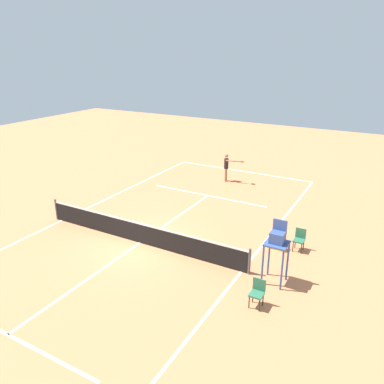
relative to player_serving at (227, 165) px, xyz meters
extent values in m
plane|color=#D37A4C|center=(-0.12, 9.49, -1.08)|extent=(60.00, 60.00, 0.00)
cube|color=white|center=(-0.12, -2.48, -1.08)|extent=(9.56, 0.10, 0.01)
cube|color=white|center=(-4.90, 9.49, -1.08)|extent=(0.10, 23.94, 0.01)
cube|color=white|center=(4.66, 9.49, -1.08)|extent=(0.10, 23.94, 0.01)
cube|color=white|center=(-0.12, 2.90, -1.08)|extent=(7.17, 0.10, 0.01)
cube|color=white|center=(-0.12, 16.07, -1.08)|extent=(7.17, 0.10, 0.01)
cube|color=white|center=(-0.12, 9.49, -1.08)|extent=(0.10, 13.16, 0.01)
cylinder|color=#4C4C51|center=(-5.20, 9.49, -0.55)|extent=(0.10, 0.10, 1.07)
cylinder|color=#4C4C51|center=(4.96, 9.49, -0.55)|extent=(0.10, 0.10, 1.07)
cube|color=black|center=(-0.12, 9.49, -0.63)|extent=(10.16, 0.03, 0.91)
cube|color=white|center=(-0.12, 9.49, -0.15)|extent=(10.16, 0.04, 0.06)
cylinder|color=#9E704C|center=(0.07, -0.09, -0.66)|extent=(0.12, 0.12, 0.84)
cylinder|color=#9E704C|center=(0.03, 0.10, -0.66)|extent=(0.12, 0.12, 0.84)
cylinder|color=black|center=(0.05, 0.00, 0.09)|extent=(0.28, 0.28, 0.66)
sphere|color=#9E704C|center=(0.05, 0.00, 0.60)|extent=(0.24, 0.24, 0.24)
cylinder|color=#9E704C|center=(0.09, -0.18, 0.12)|extent=(0.09, 0.09, 0.58)
cylinder|color=#9E704C|center=(-0.27, 0.12, 0.34)|extent=(0.59, 0.22, 0.09)
cylinder|color=black|center=(-0.69, 0.03, 0.34)|extent=(0.26, 0.09, 0.04)
ellipsoid|color=red|center=(-0.97, -0.04, 0.34)|extent=(0.37, 0.34, 0.04)
sphere|color=#CCE033|center=(-0.78, 1.72, -1.05)|extent=(0.07, 0.07, 0.07)
cylinder|color=#38518C|center=(-6.53, 9.88, -0.31)|extent=(0.07, 0.07, 1.55)
cylinder|color=#38518C|center=(-5.83, 9.88, -0.31)|extent=(0.07, 0.07, 1.55)
cylinder|color=#38518C|center=(-6.53, 9.18, -0.31)|extent=(0.07, 0.07, 1.55)
cylinder|color=#38518C|center=(-5.83, 9.18, -0.31)|extent=(0.07, 0.07, 1.55)
cube|color=#38518C|center=(-6.18, 9.53, 0.50)|extent=(0.80, 0.80, 0.06)
cube|color=#38518C|center=(-6.18, 9.53, 0.73)|extent=(0.50, 0.44, 0.40)
cube|color=#38518C|center=(-6.18, 9.33, 1.08)|extent=(0.50, 0.06, 0.50)
cylinder|color=#262626|center=(-6.29, 11.39, -0.86)|extent=(0.04, 0.04, 0.45)
cylinder|color=#262626|center=(-5.94, 11.39, -0.86)|extent=(0.04, 0.04, 0.45)
cylinder|color=#262626|center=(-6.29, 11.04, -0.86)|extent=(0.04, 0.04, 0.45)
cylinder|color=#262626|center=(-5.94, 11.04, -0.86)|extent=(0.04, 0.04, 0.45)
cube|color=#2D6B4C|center=(-6.11, 11.22, -0.60)|extent=(0.44, 0.44, 0.06)
cube|color=#2D6B4C|center=(-6.11, 11.00, -0.35)|extent=(0.44, 0.04, 0.44)
cylinder|color=#262626|center=(-6.54, 6.99, -0.86)|extent=(0.04, 0.04, 0.45)
cylinder|color=#262626|center=(-6.19, 6.99, -0.86)|extent=(0.04, 0.04, 0.45)
cylinder|color=#262626|center=(-6.54, 6.64, -0.86)|extent=(0.04, 0.04, 0.45)
cylinder|color=#262626|center=(-6.19, 6.64, -0.86)|extent=(0.04, 0.04, 0.45)
cube|color=#2D6B4C|center=(-6.36, 6.81, -0.60)|extent=(0.44, 0.44, 0.06)
cube|color=#2D6B4C|center=(-6.36, 6.59, -0.35)|extent=(0.44, 0.04, 0.44)
cube|color=yellow|center=(-5.55, 7.07, -0.93)|extent=(0.76, 0.32, 0.30)
camera|label=1|loc=(-9.35, 21.35, 6.88)|focal=35.61mm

